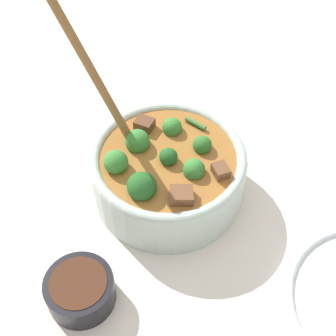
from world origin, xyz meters
TOP-DOWN VIEW (x-y plane):
  - ground_plane at (0.00, 0.00)m, footprint 4.00×4.00m
  - stew_bowl at (0.00, -0.00)m, footprint 0.23×0.26m
  - condiment_bowl at (0.17, -0.12)m, footprint 0.09×0.09m

SIDE VIEW (x-z plane):
  - ground_plane at x=0.00m, z-range 0.00..0.00m
  - condiment_bowl at x=0.17m, z-range 0.00..0.05m
  - stew_bowl at x=0.00m, z-range -0.10..0.20m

